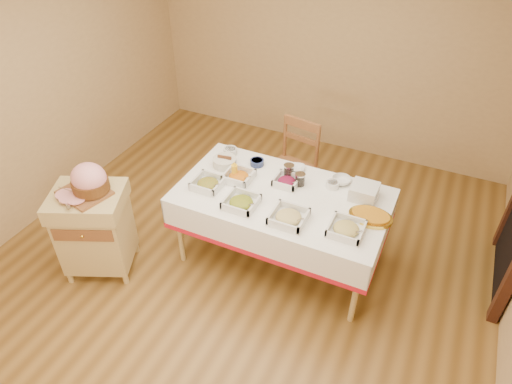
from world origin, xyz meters
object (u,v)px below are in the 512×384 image
plate_stack (364,192)px  brass_platter (370,216)px  butcher_cart (94,227)px  ham_on_board (88,182)px  preserve_jar_right (300,180)px  mustard_bottle (235,171)px  dining_chair (292,167)px  bread_basket (225,162)px  preserve_jar_left (289,171)px  dining_table (282,209)px

plate_stack → brass_platter: size_ratio=0.62×
butcher_cart → ham_on_board: bearing=38.1°
preserve_jar_right → plate_stack: 0.56m
ham_on_board → butcher_cart: bearing=-141.9°
butcher_cart → mustard_bottle: mustard_bottle is taller
brass_platter → mustard_bottle: bearing=178.5°
butcher_cart → dining_chair: dining_chair is taller
ham_on_board → preserve_jar_right: bearing=33.1°
dining_chair → ham_on_board: ham_on_board is taller
butcher_cart → bread_basket: 1.30m
mustard_bottle → plate_stack: mustard_bottle is taller
butcher_cart → brass_platter: (2.21, 0.82, 0.30)m
preserve_jar_left → mustard_bottle: size_ratio=0.71×
ham_on_board → preserve_jar_left: (1.35, 1.05, -0.16)m
preserve_jar_left → mustard_bottle: mustard_bottle is taller
ham_on_board → plate_stack: (2.04, 1.03, -0.15)m
dining_chair → ham_on_board: 2.01m
dining_table → preserve_jar_left: bearing=100.7°
dining_chair → bread_basket: 0.80m
dining_table → plate_stack: (0.64, 0.26, 0.22)m
preserve_jar_left → dining_table: bearing=-79.3°
butcher_cart → preserve_jar_left: 1.79m
preserve_jar_left → plate_stack: size_ratio=0.56×
butcher_cart → preserve_jar_left: size_ratio=6.93×
mustard_bottle → plate_stack: bearing=10.8°
preserve_jar_left → preserve_jar_right: 0.16m
bread_basket → brass_platter: size_ratio=0.63×
mustard_bottle → dining_table: bearing=-5.1°
ham_on_board → dining_chair: bearing=52.1°
preserve_jar_right → bread_basket: bearing=-178.8°
butcher_cart → plate_stack: size_ratio=3.85×
bread_basket → brass_platter: 1.43m
dining_table → mustard_bottle: mustard_bottle is taller
bread_basket → butcher_cart: bearing=-128.5°
preserve_jar_right → mustard_bottle: bearing=-165.0°
preserve_jar_right → brass_platter: preserve_jar_right is taller
preserve_jar_left → brass_platter: 0.86m
dining_table → brass_platter: (0.76, 0.01, 0.18)m
preserve_jar_left → plate_stack: preserve_jar_left is taller
dining_table → ham_on_board: (-1.40, -0.77, 0.38)m
preserve_jar_left → bread_basket: (-0.61, -0.09, -0.01)m
brass_platter → plate_stack: bearing=116.3°
preserve_jar_right → dining_table: bearing=-113.7°
dining_chair → plate_stack: size_ratio=4.48×
dining_table → mustard_bottle: size_ratio=10.42×
butcher_cart → bread_basket: size_ratio=3.84×
preserve_jar_left → mustard_bottle: 0.49m
dining_chair → brass_platter: dining_chair is taller
ham_on_board → mustard_bottle: size_ratio=2.42×
brass_platter → preserve_jar_left: bearing=162.1°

